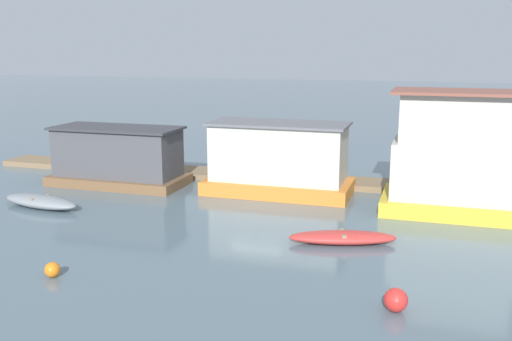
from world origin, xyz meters
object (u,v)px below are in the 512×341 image
object	(u,v)px
houseboat_brown	(118,157)
dinghy_grey	(41,201)
mooring_post_near_right	(231,171)
buoy_red	(396,300)
buoy_orange	(52,270)
houseboat_yellow	(458,158)
dinghy_red	(343,237)
mooring_post_near_left	(493,190)
houseboat_orange	(279,160)

from	to	relation	value
houseboat_brown	dinghy_grey	bearing A→B (deg)	-101.75
houseboat_brown	dinghy_grey	xyz separation A→B (m)	(-1.03, -4.95, -1.16)
dinghy_grey	mooring_post_near_right	bearing A→B (deg)	45.83
dinghy_grey	buoy_red	xyz separation A→B (m)	(15.80, -5.80, 0.05)
houseboat_brown	buoy_orange	bearing A→B (deg)	-68.90
houseboat_brown	houseboat_yellow	bearing A→B (deg)	-0.73
dinghy_red	mooring_post_near_left	xyz separation A→B (m)	(5.71, 7.55, 0.40)
houseboat_brown	buoy_red	world-z (taller)	houseboat_brown
houseboat_orange	mooring_post_near_right	xyz separation A→B (m)	(-2.85, 1.09, -0.95)
houseboat_brown	houseboat_orange	bearing A→B (deg)	4.96
houseboat_yellow	mooring_post_near_right	world-z (taller)	houseboat_yellow
houseboat_orange	mooring_post_near_left	bearing A→B (deg)	6.31
mooring_post_near_left	buoy_orange	bearing A→B (deg)	-136.08
mooring_post_near_left	buoy_red	distance (m)	13.05
buoy_red	houseboat_yellow	bearing A→B (deg)	80.48
dinghy_red	mooring_post_near_left	bearing A→B (deg)	52.89
houseboat_yellow	dinghy_red	world-z (taller)	houseboat_yellow
mooring_post_near_left	buoy_red	bearing A→B (deg)	-105.57
houseboat_brown	mooring_post_near_right	distance (m)	5.89
dinghy_grey	buoy_orange	xyz separation A→B (m)	(5.47, -6.55, -0.04)
mooring_post_near_right	buoy_orange	distance (m)	13.38
houseboat_yellow	mooring_post_near_left	distance (m)	3.19
buoy_red	buoy_orange	distance (m)	10.36
mooring_post_near_right	houseboat_yellow	bearing A→B (deg)	-10.47
houseboat_brown	houseboat_yellow	distance (m)	16.57
mooring_post_near_right	buoy_orange	xyz separation A→B (m)	(-1.11, -13.32, -0.45)
dinghy_red	buoy_orange	world-z (taller)	buoy_orange
houseboat_yellow	buoy_red	size ratio (longest dim) A/B	9.35
mooring_post_near_right	dinghy_red	bearing A→B (deg)	-47.09
mooring_post_near_right	dinghy_grey	bearing A→B (deg)	-134.17
houseboat_brown	buoy_orange	world-z (taller)	houseboat_brown
mooring_post_near_left	mooring_post_near_right	bearing A→B (deg)	180.00
buoy_orange	mooring_post_near_right	bearing A→B (deg)	85.24
houseboat_orange	buoy_orange	world-z (taller)	houseboat_orange
houseboat_yellow	dinghy_red	distance (m)	7.13
dinghy_red	buoy_red	size ratio (longest dim) A/B	6.20
houseboat_brown	houseboat_yellow	xyz separation A→B (m)	(16.54, -0.21, 0.93)
mooring_post_near_left	buoy_red	xyz separation A→B (m)	(-3.50, -12.57, -0.30)
dinghy_red	mooring_post_near_right	size ratio (longest dim) A/B	2.93
mooring_post_near_left	dinghy_grey	bearing A→B (deg)	-160.67
houseboat_brown	dinghy_red	distance (m)	13.86
dinghy_grey	buoy_orange	size ratio (longest dim) A/B	8.73
houseboat_brown	dinghy_grey	distance (m)	5.19
houseboat_yellow	dinghy_grey	size ratio (longest dim) A/B	1.45
houseboat_yellow	dinghy_red	bearing A→B (deg)	-125.77
buoy_red	houseboat_brown	bearing A→B (deg)	143.96
houseboat_orange	dinghy_grey	size ratio (longest dim) A/B	1.69
houseboat_brown	houseboat_yellow	world-z (taller)	houseboat_yellow
houseboat_orange	mooring_post_near_left	world-z (taller)	houseboat_orange
dinghy_grey	buoy_orange	bearing A→B (deg)	-50.15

